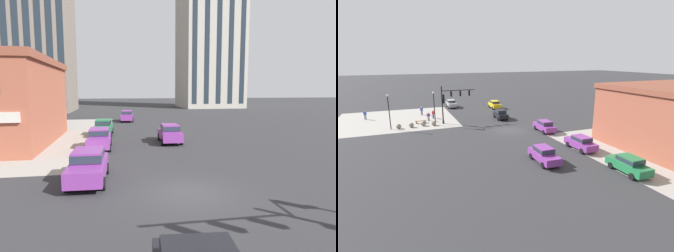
# 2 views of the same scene
# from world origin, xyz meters

# --- Properties ---
(ground_plane) EXTENTS (320.00, 320.00, 0.00)m
(ground_plane) POSITION_xyz_m (0.00, 0.00, 0.00)
(ground_plane) COLOR #2D2D30
(car_main_northbound_near) EXTENTS (2.00, 4.45, 1.68)m
(car_main_northbound_near) POSITION_xyz_m (-4.72, 2.51, 0.92)
(car_main_northbound_near) COLOR #7A3389
(car_main_northbound_near) RESTS_ON ground
(car_main_northbound_far) EXTENTS (2.00, 4.45, 1.68)m
(car_main_northbound_far) POSITION_xyz_m (1.51, 12.97, 0.92)
(car_main_northbound_far) COLOR #7A3389
(car_main_northbound_far) RESTS_ON ground
(car_cross_westbound) EXTENTS (2.11, 4.51, 1.68)m
(car_cross_westbound) POSITION_xyz_m (-1.72, 31.84, 0.92)
(car_cross_westbound) COLOR #7A3389
(car_cross_westbound) RESTS_ON ground
(car_parked_curb) EXTENTS (2.02, 4.46, 1.68)m
(car_parked_curb) POSITION_xyz_m (-4.67, 18.40, 0.92)
(car_parked_curb) COLOR #1E6B3D
(car_parked_curb) RESTS_ON ground
(car_main_mid) EXTENTS (1.90, 4.40, 1.68)m
(car_main_mid) POSITION_xyz_m (-4.66, 11.17, 0.92)
(car_main_mid) COLOR #7A3389
(car_main_mid) RESTS_ON ground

